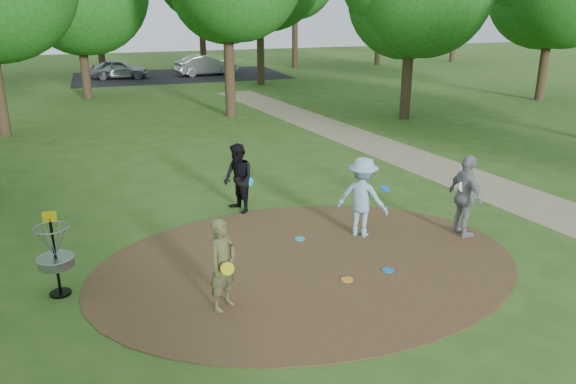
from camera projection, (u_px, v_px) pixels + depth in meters
name	position (u px, v px, depth m)	size (l,w,h in m)	color
ground	(308.00, 264.00, 10.89)	(100.00, 100.00, 0.00)	#2D5119
dirt_clearing	(308.00, 264.00, 10.89)	(8.40, 8.40, 0.02)	#47301C
footpath	(513.00, 196.00, 14.66)	(2.00, 40.00, 0.01)	#8C7A5B
parking_lot	(181.00, 76.00, 38.39)	(14.00, 8.00, 0.01)	black
player_observer_with_disc	(223.00, 265.00, 9.10)	(0.69, 0.66, 1.59)	brown
player_throwing_with_disc	(362.00, 197.00, 11.97)	(1.31, 1.27, 1.75)	#82AFC2
player_walking_with_disc	(238.00, 179.00, 13.35)	(0.83, 0.96, 1.68)	black
player_waiting_with_disc	(466.00, 196.00, 11.94)	(0.48, 1.06, 1.81)	gray
disc_ground_cyan	(300.00, 239.00, 11.99)	(0.22, 0.22, 0.02)	#1BAFDF
disc_ground_blue	(388.00, 270.00, 10.59)	(0.22, 0.22, 0.02)	#0C7AD2
disc_ground_red	(224.00, 242.00, 11.83)	(0.22, 0.22, 0.02)	red
car_left	(119.00, 69.00, 36.69)	(1.48, 3.67, 1.25)	#9CA0A4
car_right	(206.00, 65.00, 38.34)	(1.45, 4.16, 1.37)	#A1A2A8
disc_ground_orange	(347.00, 280.00, 10.23)	(0.22, 0.22, 0.02)	orange
disc_golf_basket	(54.00, 248.00, 9.51)	(0.63, 0.63, 1.54)	black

